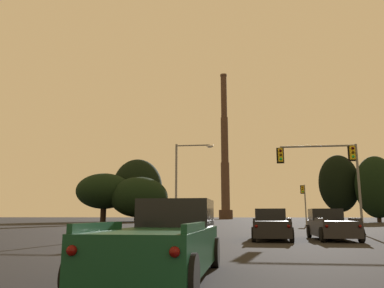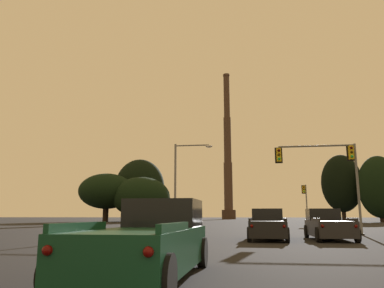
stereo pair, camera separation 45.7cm
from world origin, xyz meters
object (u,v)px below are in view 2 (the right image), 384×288
Objects in this scene: pickup_truck_left_lane_third at (150,241)px; street_lamp at (182,176)px; pickup_truck_right_lane_front at (328,226)px; traffic_light_overhead_right at (329,165)px; smokestack at (228,160)px; pickup_truck_center_lane_front at (268,226)px; traffic_light_far_right at (305,199)px.

street_lamp is (-3.65, 25.01, 4.16)m from pickup_truck_left_lane_third.
pickup_truck_left_lane_third is at bearing -114.39° from pickup_truck_right_lane_front.
pickup_truck_right_lane_front is 7.51m from traffic_light_overhead_right.
street_lamp reaches higher than traffic_light_overhead_right.
smokestack is at bearing 96.13° from pickup_truck_right_lane_front.
street_lamp is 0.13× the size of smokestack.
traffic_light_overhead_right is at bearing -19.43° from street_lamp.
pickup_truck_center_lane_front is 3.54m from pickup_truck_right_lane_front.
pickup_truck_left_lane_third is at bearing -112.34° from traffic_light_overhead_right.
street_lamp is at bearing 126.21° from pickup_truck_center_lane_front.
traffic_light_overhead_right is at bearing 68.45° from pickup_truck_left_lane_third.
traffic_light_overhead_right is (8.52, 20.72, 4.39)m from pickup_truck_left_lane_third.
pickup_truck_left_lane_third is at bearing -102.50° from traffic_light_far_right.
pickup_truck_center_lane_front is 0.70× the size of street_lamp.
traffic_light_overhead_right is 27.06m from traffic_light_far_right.
traffic_light_far_right is 0.73× the size of street_lamp.
pickup_truck_right_lane_front is 0.95× the size of traffic_light_far_right.
pickup_truck_right_lane_front is 1.00× the size of pickup_truck_left_lane_third.
pickup_truck_right_lane_front is 127.71m from smokestack.
pickup_truck_center_lane_front is 0.96× the size of traffic_light_far_right.
street_lamp is (-10.57, 10.18, 4.16)m from pickup_truck_right_lane_front.
pickup_truck_right_lane_front is 0.09× the size of smokestack.
traffic_light_far_right reaches higher than pickup_truck_right_lane_front.
smokestack is (-5.12, 139.98, 22.48)m from pickup_truck_left_lane_third.
traffic_light_far_right reaches higher than pickup_truck_left_lane_third.
traffic_light_overhead_right is 12.90m from street_lamp.
pickup_truck_left_lane_third is 0.70× the size of street_lamp.
traffic_light_overhead_right is 1.16× the size of traffic_light_far_right.
traffic_light_far_right is 26.78m from street_lamp.
street_lamp reaches higher than pickup_truck_center_lane_front.
traffic_light_overhead_right is (1.59, 5.88, 4.39)m from pickup_truck_right_lane_front.
traffic_light_far_right is at bearing 57.89° from street_lamp.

